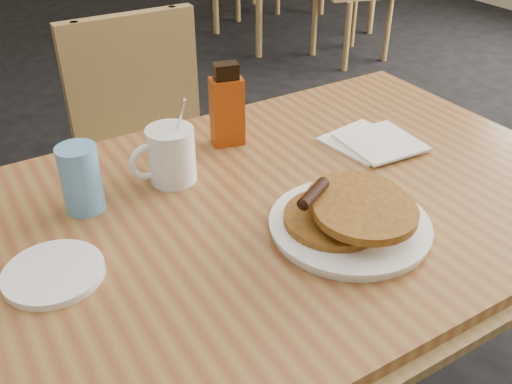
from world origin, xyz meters
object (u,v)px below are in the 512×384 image
(main_table, at_px, (285,215))
(chair_main_far, at_px, (151,142))
(syrup_bottle, at_px, (227,108))
(coffee_mug, at_px, (170,154))
(pancake_plate, at_px, (350,218))
(blue_tumbler, at_px, (81,179))

(main_table, relative_size, chair_main_far, 1.39)
(syrup_bottle, bearing_deg, coffee_mug, -140.44)
(pancake_plate, bearing_deg, chair_main_far, 91.47)
(blue_tumbler, bearing_deg, chair_main_far, 58.84)
(syrup_bottle, xyz_separation_m, blue_tumbler, (-0.35, -0.08, -0.02))
(pancake_plate, xyz_separation_m, coffee_mug, (-0.19, 0.31, 0.03))
(pancake_plate, distance_m, coffee_mug, 0.37)
(pancake_plate, bearing_deg, coffee_mug, 121.52)
(chair_main_far, distance_m, pancake_plate, 0.91)
(main_table, height_order, pancake_plate, pancake_plate)
(main_table, bearing_deg, syrup_bottle, 86.91)
(pancake_plate, distance_m, syrup_bottle, 0.40)
(chair_main_far, xyz_separation_m, syrup_bottle, (0.00, -0.49, 0.30))
(main_table, distance_m, syrup_bottle, 0.28)
(pancake_plate, relative_size, blue_tumbler, 2.22)
(pancake_plate, distance_m, blue_tumbler, 0.48)
(main_table, bearing_deg, blue_tumbler, 154.08)
(chair_main_far, height_order, blue_tumbler, chair_main_far)
(pancake_plate, xyz_separation_m, blue_tumbler, (-0.37, 0.31, 0.04))
(coffee_mug, bearing_deg, blue_tumbler, -178.98)
(pancake_plate, xyz_separation_m, syrup_bottle, (-0.02, 0.39, 0.06))
(pancake_plate, bearing_deg, main_table, 103.40)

